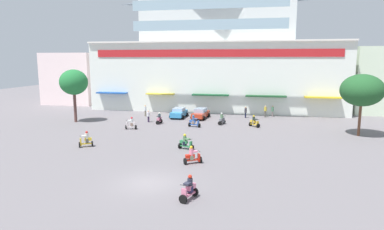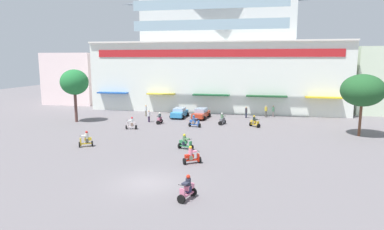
{
  "view_description": "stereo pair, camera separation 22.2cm",
  "coord_description": "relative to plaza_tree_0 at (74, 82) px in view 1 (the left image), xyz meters",
  "views": [
    {
      "loc": [
        7.26,
        -20.69,
        8.33
      ],
      "look_at": [
        0.14,
        14.02,
        2.4
      ],
      "focal_mm": 31.36,
      "sensor_mm": 36.0,
      "label": 1
    },
    {
      "loc": [
        7.48,
        -20.65,
        8.33
      ],
      "look_at": [
        0.14,
        14.02,
        2.4
      ],
      "focal_mm": 31.36,
      "sensor_mm": 36.0,
      "label": 2
    }
  ],
  "objects": [
    {
      "name": "pedestrian_1",
      "position": [
        22.13,
        7.77,
        -4.35
      ],
      "size": [
        0.42,
        0.42,
        1.63
      ],
      "color": "black",
      "rests_on": "ground"
    },
    {
      "name": "scooter_rider_4",
      "position": [
        17.46,
        -10.55,
        -4.67
      ],
      "size": [
        1.56,
        0.99,
        1.48
      ],
      "color": "black",
      "rests_on": "ground"
    },
    {
      "name": "scooter_rider_1",
      "position": [
        19.36,
        2.2,
        -4.65
      ],
      "size": [
        0.88,
        1.57,
        1.56
      ],
      "color": "black",
      "rests_on": "ground"
    },
    {
      "name": "pedestrian_4",
      "position": [
        25.95,
        9.65,
        -4.34
      ],
      "size": [
        0.33,
        0.33,
        1.64
      ],
      "color": "slate",
      "rests_on": "ground"
    },
    {
      "name": "plaza_tree_0",
      "position": [
        0.0,
        0.0,
        0.0
      ],
      "size": [
        3.68,
        3.52,
        7.0
      ],
      "color": "brown",
      "rests_on": "ground"
    },
    {
      "name": "plaza_tree_1",
      "position": [
        34.81,
        -1.27,
        -0.27
      ],
      "size": [
        4.5,
        4.63,
        6.76
      ],
      "color": "brown",
      "rests_on": "ground"
    },
    {
      "name": "scooter_rider_6",
      "position": [
        9.05,
        -2.98,
        -4.65
      ],
      "size": [
        1.36,
        0.69,
        1.51
      ],
      "color": "black",
      "rests_on": "ground"
    },
    {
      "name": "scooter_rider_9",
      "position": [
        16.2,
        -0.15,
        -4.65
      ],
      "size": [
        1.56,
        0.87,
        1.52
      ],
      "color": "black",
      "rests_on": "ground"
    },
    {
      "name": "scooter_rider_5",
      "position": [
        11.33,
        1.04,
        -4.66
      ],
      "size": [
        0.56,
        1.33,
        1.49
      ],
      "color": "black",
      "rests_on": "ground"
    },
    {
      "name": "scooter_rider_2",
      "position": [
        20.13,
        -21.52,
        -4.64
      ],
      "size": [
        0.98,
        1.53,
        1.53
      ],
      "color": "black",
      "rests_on": "ground"
    },
    {
      "name": "parked_car_0",
      "position": [
        12.75,
        6.02,
        -4.56
      ],
      "size": [
        2.32,
        4.0,
        1.43
      ],
      "color": "#3389C4",
      "rests_on": "ground"
    },
    {
      "name": "colonial_building",
      "position": [
        16.86,
        16.77,
        3.29
      ],
      "size": [
        40.37,
        17.04,
        20.0
      ],
      "color": "white",
      "rests_on": "ground"
    },
    {
      "name": "pedestrian_3",
      "position": [
        9.57,
        1.88,
        -4.4
      ],
      "size": [
        0.51,
        0.51,
        1.57
      ],
      "color": "#2F213C",
      "rests_on": "ground"
    },
    {
      "name": "ground_plane",
      "position": [
        16.86,
        -6.42,
        -5.28
      ],
      "size": [
        128.0,
        128.0,
        0.0
      ],
      "primitive_type": "plane",
      "color": "slate"
    },
    {
      "name": "pedestrian_2",
      "position": [
        24.9,
        8.94,
        -4.33
      ],
      "size": [
        0.51,
        0.51,
        1.69
      ],
      "color": "#504D47",
      "rests_on": "ground"
    },
    {
      "name": "flank_building_left",
      "position": [
        -10.54,
        19.85,
        -0.57
      ],
      "size": [
        9.67,
        11.74,
        9.43
      ],
      "color": "white",
      "rests_on": "ground"
    },
    {
      "name": "pedestrian_0",
      "position": [
        7.61,
        6.18,
        -4.32
      ],
      "size": [
        0.46,
        0.46,
        1.68
      ],
      "color": "#726B55",
      "rests_on": "ground"
    },
    {
      "name": "parked_car_1",
      "position": [
        15.9,
        5.99,
        -4.55
      ],
      "size": [
        2.45,
        4.39,
        1.46
      ],
      "color": "#B2341F",
      "rests_on": "ground"
    },
    {
      "name": "scooter_rider_8",
      "position": [
        23.49,
        1.42,
        -4.69
      ],
      "size": [
        1.42,
        1.39,
        1.46
      ],
      "color": "black",
      "rests_on": "ground"
    },
    {
      "name": "scooter_rider_7",
      "position": [
        18.93,
        -14.65,
        -4.68
      ],
      "size": [
        1.51,
        1.19,
        1.49
      ],
      "color": "black",
      "rests_on": "ground"
    },
    {
      "name": "scooter_rider_0",
      "position": [
        7.89,
        -11.56,
        -4.63
      ],
      "size": [
        1.39,
        1.12,
        1.56
      ],
      "color": "black",
      "rests_on": "ground"
    }
  ]
}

